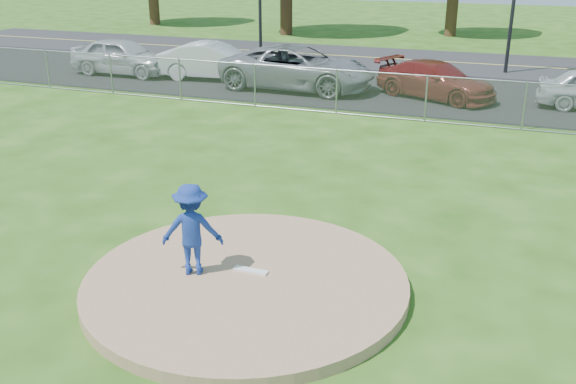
# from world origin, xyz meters

# --- Properties ---
(ground) EXTENTS (120.00, 120.00, 0.00)m
(ground) POSITION_xyz_m (0.00, 10.00, 0.00)
(ground) COLOR #214A10
(ground) RESTS_ON ground
(pitchers_mound) EXTENTS (5.40, 5.40, 0.20)m
(pitchers_mound) POSITION_xyz_m (0.00, 0.00, 0.10)
(pitchers_mound) COLOR #997354
(pitchers_mound) RESTS_ON ground
(pitching_rubber) EXTENTS (0.60, 0.15, 0.04)m
(pitching_rubber) POSITION_xyz_m (0.00, 0.20, 0.22)
(pitching_rubber) COLOR white
(pitching_rubber) RESTS_ON pitchers_mound
(chain_link_fence) EXTENTS (40.00, 0.06, 1.50)m
(chain_link_fence) POSITION_xyz_m (0.00, 12.00, 0.75)
(chain_link_fence) COLOR gray
(chain_link_fence) RESTS_ON ground
(parking_lot) EXTENTS (50.00, 8.00, 0.01)m
(parking_lot) POSITION_xyz_m (0.00, 16.50, 0.01)
(parking_lot) COLOR black
(parking_lot) RESTS_ON ground
(street) EXTENTS (60.00, 7.00, 0.01)m
(street) POSITION_xyz_m (0.00, 24.00, 0.00)
(street) COLOR #242426
(street) RESTS_ON ground
(pitcher) EXTENTS (1.16, 0.91, 1.58)m
(pitcher) POSITION_xyz_m (-0.89, -0.14, 0.99)
(pitcher) COLOR navy
(pitcher) RESTS_ON pitchers_mound
(traffic_cone) EXTENTS (0.38, 0.38, 0.73)m
(traffic_cone) POSITION_xyz_m (-5.58, 15.31, 0.38)
(traffic_cone) COLOR #EB490C
(traffic_cone) RESTS_ON parking_lot
(parked_car_silver) EXTENTS (4.70, 1.93, 1.60)m
(parked_car_silver) POSITION_xyz_m (-12.85, 15.52, 0.81)
(parked_car_silver) COLOR #B7B8BC
(parked_car_silver) RESTS_ON parking_lot
(parked_car_white) EXTENTS (4.84, 2.22, 1.54)m
(parked_car_white) POSITION_xyz_m (-8.57, 15.95, 0.78)
(parked_car_white) COLOR silver
(parked_car_white) RESTS_ON parking_lot
(parked_car_gray) EXTENTS (6.18, 3.00, 1.69)m
(parked_car_gray) POSITION_xyz_m (-4.58, 15.30, 0.86)
(parked_car_gray) COLOR gray
(parked_car_gray) RESTS_ON parking_lot
(parked_car_darkred) EXTENTS (5.01, 3.61, 1.35)m
(parked_car_darkred) POSITION_xyz_m (0.79, 15.58, 0.68)
(parked_car_darkred) COLOR maroon
(parked_car_darkred) RESTS_ON parking_lot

